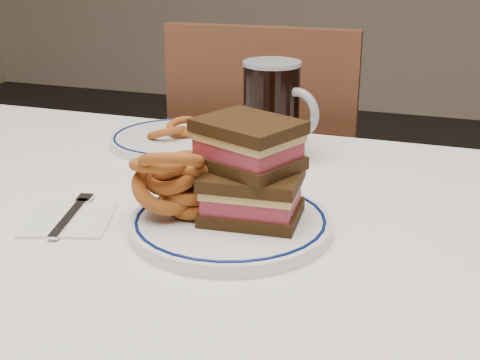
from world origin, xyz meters
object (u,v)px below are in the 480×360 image
(beer_mug, at_px, (273,108))
(far_plate, at_px, (175,139))
(reuben_sandwich, at_px, (250,170))
(main_plate, at_px, (230,223))
(chair_far, at_px, (270,192))

(beer_mug, height_order, far_plate, beer_mug)
(reuben_sandwich, height_order, far_plate, reuben_sandwich)
(reuben_sandwich, bearing_deg, far_plate, 128.61)
(far_plate, bearing_deg, beer_mug, -0.40)
(beer_mug, bearing_deg, far_plate, 179.60)
(main_plate, xyz_separation_m, beer_mug, (-0.04, 0.33, 0.08))
(chair_far, relative_size, beer_mug, 5.54)
(chair_far, relative_size, main_plate, 3.43)
(main_plate, distance_m, beer_mug, 0.34)
(chair_far, height_order, beer_mug, chair_far)
(far_plate, bearing_deg, main_plate, -55.39)
(chair_far, height_order, far_plate, chair_far)
(chair_far, xyz_separation_m, far_plate, (-0.08, -0.40, 0.25))
(main_plate, distance_m, reuben_sandwich, 0.08)
(far_plate, bearing_deg, chair_far, 79.09)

